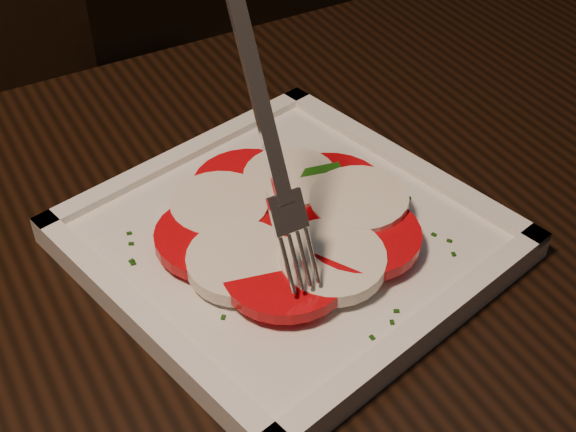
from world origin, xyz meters
name	(u,v)px	position (x,y,z in m)	size (l,w,h in m)	color
plate	(288,241)	(-0.01, 0.15, 0.76)	(0.25, 0.25, 0.01)	white
caprese_salad	(288,222)	(-0.01, 0.15, 0.77)	(0.19, 0.20, 0.02)	red
fork	(257,119)	(-0.04, 0.14, 0.87)	(0.04, 0.09, 0.17)	white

